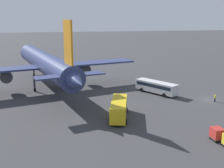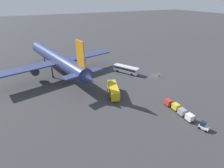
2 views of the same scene
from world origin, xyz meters
The scene contains 6 objects.
ground_plane centered at (0.00, 0.00, 0.00)m, with size 600.00×600.00×0.00m, color #38383A.
airplane centered at (19.45, 36.71, 6.86)m, with size 55.70×48.40×18.25m.
shuttle_bus_near centered at (8.29, 9.91, 1.81)m, with size 11.33×8.24×3.00m.
shuttle_bus_far centered at (-6.57, 23.40, 2.02)m, with size 10.45×5.71×3.39m.
worker_person centered at (-1.42, -0.39, 0.87)m, with size 0.38×0.38×1.74m.
cargo_cart_red centered at (-19.73, 11.06, 1.19)m, with size 2.01×1.70×2.06m.
Camera 1 is at (-55.49, 36.11, 18.86)m, focal length 45.00 mm.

